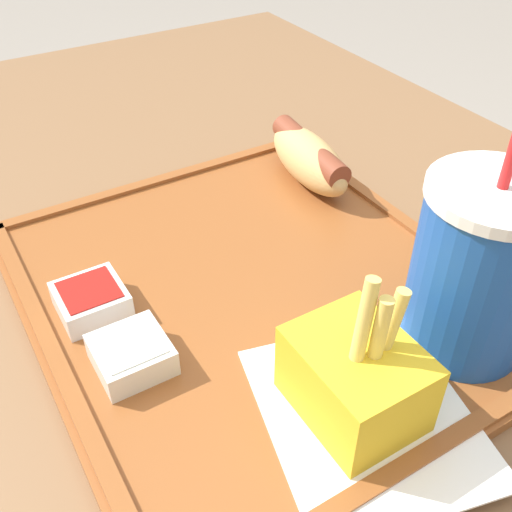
{
  "coord_description": "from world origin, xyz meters",
  "views": [
    {
      "loc": [
        0.31,
        -0.18,
        1.03
      ],
      "look_at": [
        -0.0,
        0.0,
        0.74
      ],
      "focal_mm": 42.0,
      "sensor_mm": 36.0,
      "label": 1
    }
  ],
  "objects_px": {
    "soda_cup": "(478,269)",
    "fries_carton": "(356,378)",
    "sauce_cup_mayo": "(131,354)",
    "sauce_cup_ketchup": "(91,300)",
    "hot_dog_far": "(309,157)"
  },
  "relations": [
    {
      "from": "soda_cup",
      "to": "hot_dog_far",
      "type": "height_order",
      "value": "soda_cup"
    },
    {
      "from": "soda_cup",
      "to": "sauce_cup_mayo",
      "type": "bearing_deg",
      "value": -114.58
    },
    {
      "from": "hot_dog_far",
      "to": "fries_carton",
      "type": "xyz_separation_m",
      "value": [
        0.25,
        -0.14,
        0.0
      ]
    },
    {
      "from": "soda_cup",
      "to": "fries_carton",
      "type": "bearing_deg",
      "value": -84.6
    },
    {
      "from": "sauce_cup_mayo",
      "to": "sauce_cup_ketchup",
      "type": "distance_m",
      "value": 0.07
    },
    {
      "from": "hot_dog_far",
      "to": "fries_carton",
      "type": "height_order",
      "value": "fries_carton"
    },
    {
      "from": "soda_cup",
      "to": "hot_dog_far",
      "type": "xyz_separation_m",
      "value": [
        -0.24,
        0.03,
        -0.04
      ]
    },
    {
      "from": "soda_cup",
      "to": "sauce_cup_mayo",
      "type": "xyz_separation_m",
      "value": [
        -0.1,
        -0.21,
        -0.05
      ]
    },
    {
      "from": "sauce_cup_ketchup",
      "to": "sauce_cup_mayo",
      "type": "bearing_deg",
      "value": 4.75
    },
    {
      "from": "soda_cup",
      "to": "fries_carton",
      "type": "height_order",
      "value": "soda_cup"
    },
    {
      "from": "soda_cup",
      "to": "hot_dog_far",
      "type": "bearing_deg",
      "value": 172.19
    },
    {
      "from": "hot_dog_far",
      "to": "fries_carton",
      "type": "relative_size",
      "value": 1.2
    },
    {
      "from": "fries_carton",
      "to": "sauce_cup_ketchup",
      "type": "bearing_deg",
      "value": -147.22
    },
    {
      "from": "hot_dog_far",
      "to": "sauce_cup_mayo",
      "type": "height_order",
      "value": "hot_dog_far"
    },
    {
      "from": "hot_dog_far",
      "to": "sauce_cup_ketchup",
      "type": "height_order",
      "value": "hot_dog_far"
    }
  ]
}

